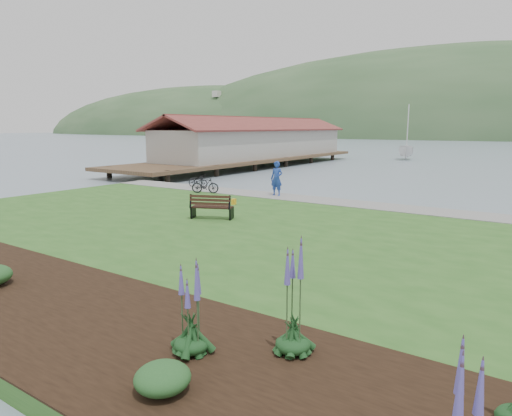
{
  "coord_description": "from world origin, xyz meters",
  "views": [
    {
      "loc": [
        9.01,
        -15.21,
        4.36
      ],
      "look_at": [
        -0.6,
        -1.12,
        1.3
      ],
      "focal_mm": 32.0,
      "sensor_mm": 36.0,
      "label": 1
    }
  ],
  "objects_px": {
    "park_bench": "(211,206)",
    "bicycle_a": "(198,181)",
    "sailboat": "(406,160)",
    "person": "(277,176)"
  },
  "relations": [
    {
      "from": "park_bench",
      "to": "person",
      "type": "distance_m",
      "value": 7.39
    },
    {
      "from": "park_bench",
      "to": "sailboat",
      "type": "xyz_separation_m",
      "value": [
        -5.27,
        46.64,
        -0.95
      ]
    },
    {
      "from": "bicycle_a",
      "to": "sailboat",
      "type": "bearing_deg",
      "value": -0.56
    },
    {
      "from": "person",
      "to": "sailboat",
      "type": "bearing_deg",
      "value": 94.17
    },
    {
      "from": "bicycle_a",
      "to": "person",
      "type": "bearing_deg",
      "value": -89.42
    },
    {
      "from": "person",
      "to": "park_bench",
      "type": "bearing_deg",
      "value": -82.55
    },
    {
      "from": "park_bench",
      "to": "bicycle_a",
      "type": "bearing_deg",
      "value": 111.68
    },
    {
      "from": "bicycle_a",
      "to": "sailboat",
      "type": "xyz_separation_m",
      "value": [
        2.09,
        39.17,
        -0.84
      ]
    },
    {
      "from": "park_bench",
      "to": "sailboat",
      "type": "bearing_deg",
      "value": 73.56
    },
    {
      "from": "park_bench",
      "to": "bicycle_a",
      "type": "height_order",
      "value": "park_bench"
    }
  ]
}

